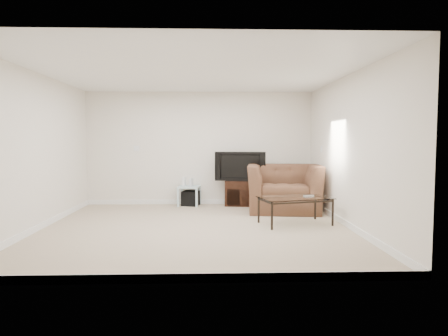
{
  "coord_description": "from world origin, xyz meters",
  "views": [
    {
      "loc": [
        0.25,
        -6.42,
        1.43
      ],
      "look_at": [
        0.5,
        1.2,
        0.9
      ],
      "focal_mm": 32.0,
      "sensor_mm": 36.0,
      "label": 1
    }
  ],
  "objects_px": {
    "television": "(241,166)",
    "side_table": "(189,196)",
    "coffee_table": "(295,211)",
    "tv_stand": "(241,193)",
    "recliner": "(284,180)",
    "subwoofer": "(191,199)"
  },
  "relations": [
    {
      "from": "television",
      "to": "side_table",
      "type": "bearing_deg",
      "value": -171.99
    },
    {
      "from": "side_table",
      "to": "recliner",
      "type": "bearing_deg",
      "value": -20.49
    },
    {
      "from": "tv_stand",
      "to": "subwoofer",
      "type": "height_order",
      "value": "tv_stand"
    },
    {
      "from": "television",
      "to": "recliner",
      "type": "distance_m",
      "value": 1.11
    },
    {
      "from": "coffee_table",
      "to": "tv_stand",
      "type": "bearing_deg",
      "value": 111.13
    },
    {
      "from": "recliner",
      "to": "coffee_table",
      "type": "relative_size",
      "value": 1.23
    },
    {
      "from": "television",
      "to": "side_table",
      "type": "relative_size",
      "value": 2.27
    },
    {
      "from": "tv_stand",
      "to": "side_table",
      "type": "relative_size",
      "value": 1.48
    },
    {
      "from": "tv_stand",
      "to": "television",
      "type": "height_order",
      "value": "television"
    },
    {
      "from": "television",
      "to": "tv_stand",
      "type": "bearing_deg",
      "value": 92.72
    },
    {
      "from": "television",
      "to": "side_table",
      "type": "height_order",
      "value": "television"
    },
    {
      "from": "television",
      "to": "coffee_table",
      "type": "distance_m",
      "value": 2.23
    },
    {
      "from": "tv_stand",
      "to": "television",
      "type": "bearing_deg",
      "value": -90.0
    },
    {
      "from": "subwoofer",
      "to": "television",
      "type": "bearing_deg",
      "value": -2.17
    },
    {
      "from": "tv_stand",
      "to": "subwoofer",
      "type": "bearing_deg",
      "value": -174.05
    },
    {
      "from": "television",
      "to": "subwoofer",
      "type": "xyz_separation_m",
      "value": [
        -1.1,
        0.04,
        -0.72
      ]
    },
    {
      "from": "tv_stand",
      "to": "recliner",
      "type": "distance_m",
      "value": 1.16
    },
    {
      "from": "tv_stand",
      "to": "television",
      "type": "distance_m",
      "value": 0.59
    },
    {
      "from": "television",
      "to": "recliner",
      "type": "xyz_separation_m",
      "value": [
        0.83,
        -0.7,
        -0.23
      ]
    },
    {
      "from": "television",
      "to": "coffee_table",
      "type": "bearing_deg",
      "value": -59.12
    },
    {
      "from": "television",
      "to": "coffee_table",
      "type": "height_order",
      "value": "television"
    },
    {
      "from": "subwoofer",
      "to": "recliner",
      "type": "distance_m",
      "value": 2.12
    }
  ]
}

